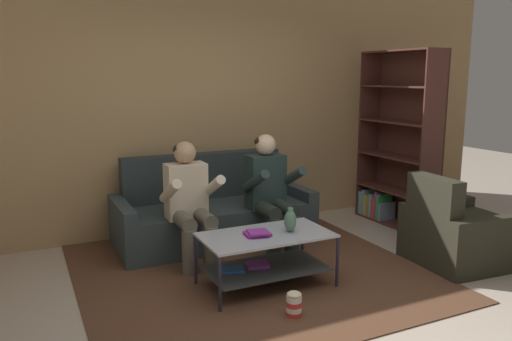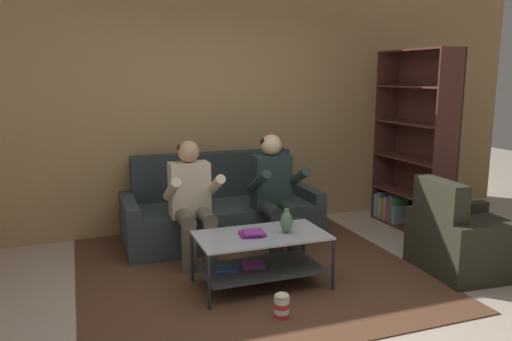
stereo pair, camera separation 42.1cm
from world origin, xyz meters
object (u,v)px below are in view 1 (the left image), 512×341
at_px(couch, 213,214).
at_px(coffee_table, 265,252).
at_px(bookshelf, 397,152).
at_px(vase, 290,221).
at_px(popcorn_tub, 294,304).
at_px(book_stack, 258,233).
at_px(armchair, 459,235).
at_px(person_seated_left, 190,199).
at_px(person_seated_right, 270,189).

relative_size(couch, coffee_table, 1.90).
bearing_deg(coffee_table, bookshelf, 24.15).
distance_m(vase, bookshelf, 2.34).
xyz_separation_m(couch, bookshelf, (2.26, -0.29, 0.57)).
height_order(couch, popcorn_tub, couch).
relative_size(couch, vase, 9.93).
bearing_deg(popcorn_tub, book_stack, 92.24).
bearing_deg(bookshelf, armchair, -106.08).
height_order(book_stack, bookshelf, bookshelf).
distance_m(person_seated_left, armchair, 2.58).
bearing_deg(person_seated_right, coffee_table, -119.96).
xyz_separation_m(person_seated_right, bookshelf, (1.83, 0.23, 0.22)).
distance_m(vase, book_stack, 0.31).
distance_m(coffee_table, armchair, 1.93).
relative_size(person_seated_right, book_stack, 5.27).
height_order(couch, vase, couch).
bearing_deg(vase, person_seated_right, 74.20).
bearing_deg(popcorn_tub, couch, 87.57).
bearing_deg(bookshelf, couch, 172.64).
bearing_deg(coffee_table, book_stack, -174.71).
height_order(vase, bookshelf, bookshelf).
height_order(person_seated_left, bookshelf, bookshelf).
xyz_separation_m(bookshelf, popcorn_tub, (-2.34, -1.61, -0.77)).
bearing_deg(person_seated_right, person_seated_left, -179.85).
xyz_separation_m(coffee_table, armchair, (1.90, -0.31, -0.03)).
xyz_separation_m(vase, armchair, (1.68, -0.28, -0.28)).
bearing_deg(vase, couch, 98.12).
relative_size(armchair, popcorn_tub, 4.78).
height_order(person_seated_right, vase, person_seated_right).
bearing_deg(coffee_table, vase, -8.16).
distance_m(person_seated_left, person_seated_right, 0.85).
relative_size(person_seated_left, bookshelf, 0.56).
height_order(couch, person_seated_left, person_seated_left).
relative_size(coffee_table, book_stack, 4.84).
distance_m(bookshelf, armchair, 1.51).
distance_m(couch, person_seated_left, 0.76).
distance_m(couch, vase, 1.39).
relative_size(person_seated_left, coffee_table, 1.07).
height_order(coffee_table, book_stack, book_stack).
xyz_separation_m(couch, person_seated_right, (0.43, -0.53, 0.35)).
height_order(coffee_table, bookshelf, bookshelf).
relative_size(book_stack, armchair, 0.24).
distance_m(coffee_table, book_stack, 0.19).
xyz_separation_m(coffee_table, bookshelf, (2.29, 1.03, 0.56)).
xyz_separation_m(person_seated_right, popcorn_tub, (-0.51, -1.38, -0.55)).
bearing_deg(couch, book_stack, -94.47).
bearing_deg(armchair, popcorn_tub, -172.03).
bearing_deg(popcorn_tub, person_seated_left, 104.06).
distance_m(couch, armchair, 2.49).
bearing_deg(couch, person_seated_left, -128.89).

